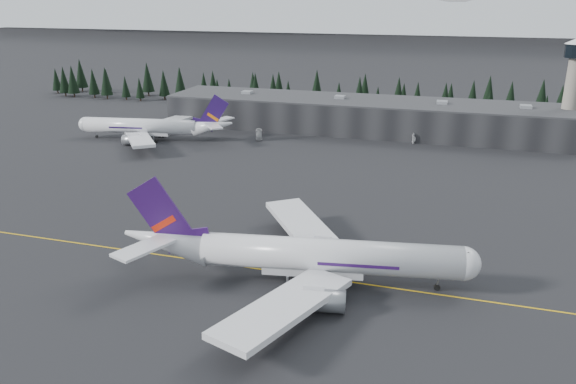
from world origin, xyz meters
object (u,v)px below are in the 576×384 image
(jet_parked, at_px, (154,127))
(gse_vehicle_a, at_px, (259,139))
(terminal, at_px, (364,115))
(control_tower, at_px, (574,79))
(jet_main, at_px, (298,255))
(gse_vehicle_b, at_px, (414,142))

(jet_parked, distance_m, gse_vehicle_a, 40.14)
(terminal, bearing_deg, control_tower, 2.29)
(jet_main, bearing_deg, jet_parked, 123.01)
(control_tower, distance_m, jet_parked, 155.08)
(control_tower, height_order, gse_vehicle_b, control_tower)
(jet_parked, bearing_deg, jet_main, 123.02)
(jet_main, distance_m, gse_vehicle_b, 114.77)
(control_tower, height_order, gse_vehicle_a, control_tower)
(control_tower, bearing_deg, terminal, -177.71)
(jet_main, xyz_separation_m, jet_parked, (-82.90, 91.35, -0.63))
(control_tower, height_order, jet_main, control_tower)
(jet_main, bearing_deg, control_tower, 54.50)
(gse_vehicle_b, bearing_deg, control_tower, 107.36)
(jet_main, bearing_deg, gse_vehicle_a, 104.40)
(gse_vehicle_a, xyz_separation_m, gse_vehicle_b, (56.26, 12.78, -0.00))
(jet_main, relative_size, jet_parked, 1.13)
(control_tower, relative_size, jet_main, 0.55)
(terminal, xyz_separation_m, control_tower, (75.00, 3.00, 17.11))
(terminal, relative_size, jet_main, 2.35)
(control_tower, xyz_separation_m, gse_vehicle_b, (-53.47, -18.51, -22.73))
(jet_main, bearing_deg, terminal, 85.00)
(jet_main, distance_m, jet_parked, 123.36)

